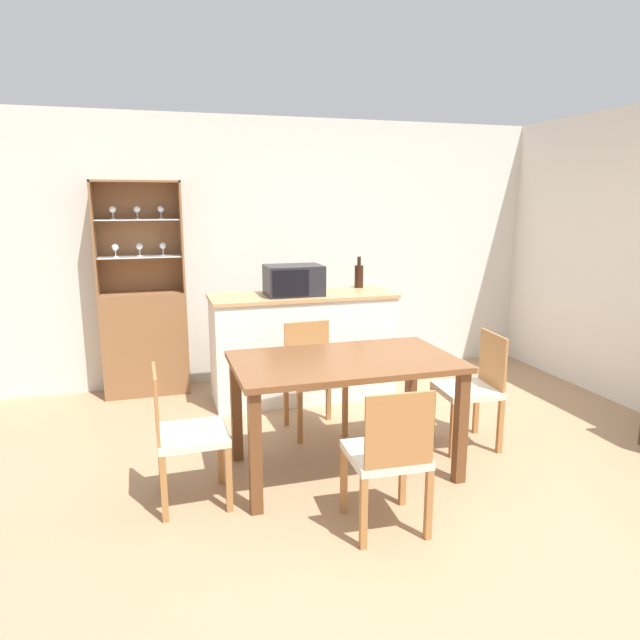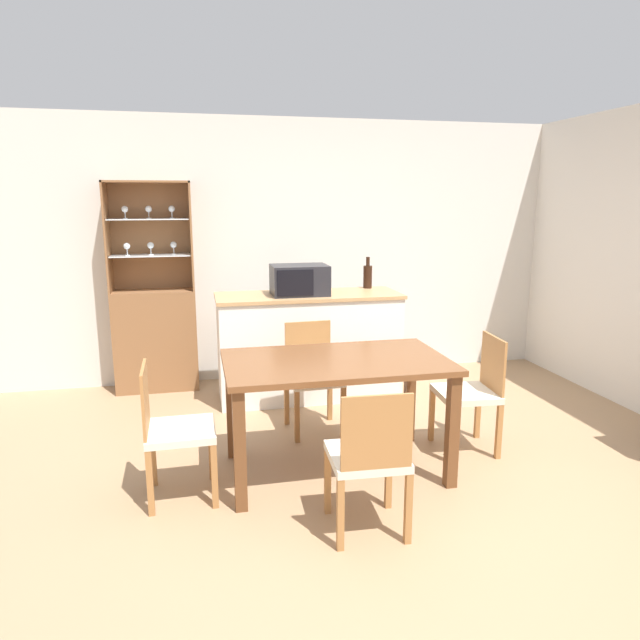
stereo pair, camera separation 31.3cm
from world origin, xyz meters
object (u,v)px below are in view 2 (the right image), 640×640
(wine_bottle, at_px, (368,276))
(dining_chair_head_far, at_px, (313,376))
(dining_table, at_px, (336,376))
(dining_chair_side_left_near, at_px, (173,430))
(microwave, at_px, (299,280))
(dining_chair_head_near, at_px, (369,458))
(display_cabinet, at_px, (156,326))
(dining_chair_side_right_far, at_px, (471,392))

(wine_bottle, bearing_deg, dining_chair_head_far, -126.93)
(dining_chair_head_far, bearing_deg, wine_bottle, -130.03)
(dining_table, relative_size, dining_chair_head_far, 1.71)
(dining_chair_side_left_near, relative_size, microwave, 1.70)
(dining_table, xyz_separation_m, microwave, (0.03, 1.47, 0.42))
(dining_chair_head_near, relative_size, wine_bottle, 2.82)
(display_cabinet, height_order, dining_chair_side_left_near, display_cabinet)
(dining_chair_head_far, xyz_separation_m, microwave, (0.03, 0.73, 0.65))
(microwave, bearing_deg, dining_chair_head_far, -92.68)
(dining_table, xyz_separation_m, dining_chair_side_left_near, (-1.03, -0.13, -0.23))
(display_cabinet, relative_size, dining_chair_head_near, 2.32)
(display_cabinet, bearing_deg, dining_chair_side_left_near, -84.15)
(dining_chair_side_left_near, bearing_deg, dining_chair_head_far, 129.00)
(dining_chair_side_right_far, xyz_separation_m, microwave, (-1.00, 1.35, 0.65))
(dining_chair_head_far, relative_size, dining_chair_head_near, 1.00)
(display_cabinet, distance_m, wine_bottle, 2.06)
(dining_chair_head_far, xyz_separation_m, dining_chair_head_near, (0.00, -1.47, 0.00))
(dining_chair_side_left_near, bearing_deg, dining_chair_side_right_far, 95.91)
(dining_chair_side_left_near, height_order, microwave, microwave)
(dining_table, bearing_deg, dining_chair_side_left_near, -172.93)
(dining_chair_head_near, height_order, microwave, microwave)
(dining_chair_head_near, xyz_separation_m, wine_bottle, (0.74, 2.45, 0.64))
(dining_chair_head_far, height_order, wine_bottle, wine_bottle)
(microwave, bearing_deg, wine_bottle, 19.23)
(dining_chair_side_left_near, relative_size, dining_chair_head_near, 1.00)
(dining_chair_head_near, distance_m, microwave, 2.30)
(dining_chair_side_left_near, bearing_deg, dining_table, 96.02)
(dining_chair_head_near, bearing_deg, dining_chair_side_right_far, 42.48)
(dining_chair_head_far, distance_m, wine_bottle, 1.38)
(dining_chair_head_far, bearing_deg, microwave, -95.78)
(dining_chair_head_near, xyz_separation_m, microwave, (0.03, 2.20, 0.65))
(dining_table, height_order, dining_chair_head_far, dining_chair_head_far)
(dining_table, height_order, dining_chair_side_right_far, dining_chair_side_right_far)
(dining_table, relative_size, wine_bottle, 4.84)
(dining_chair_head_far, relative_size, microwave, 1.70)
(dining_chair_side_right_far, relative_size, dining_chair_head_near, 1.00)
(dining_table, relative_size, dining_chair_side_right_far, 1.71)
(dining_table, bearing_deg, microwave, 88.75)
(dining_chair_head_near, height_order, wine_bottle, wine_bottle)
(dining_chair_side_right_far, height_order, dining_chair_side_left_near, same)
(dining_chair_head_near, bearing_deg, wine_bottle, 75.96)
(dining_table, bearing_deg, dining_chair_head_near, -90.15)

